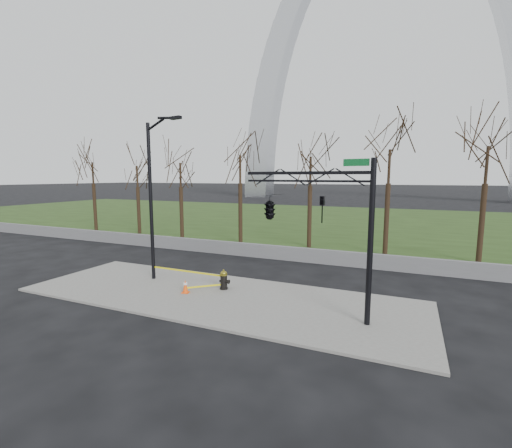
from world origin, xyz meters
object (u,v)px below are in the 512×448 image
at_px(fire_hydrant, 224,280).
at_px(traffic_signal_mast, 287,208).
at_px(traffic_cone, 185,286).
at_px(street_light, 153,190).

xyz_separation_m(fire_hydrant, traffic_signal_mast, (3.43, -1.04, 3.61)).
bearing_deg(traffic_signal_mast, fire_hydrant, 170.16).
bearing_deg(fire_hydrant, traffic_cone, -132.49).
xyz_separation_m(fire_hydrant, street_light, (-3.99, 0.03, 4.16)).
distance_m(traffic_cone, traffic_signal_mast, 6.07).
relative_size(fire_hydrant, traffic_cone, 1.54).
height_order(traffic_cone, street_light, street_light).
bearing_deg(street_light, fire_hydrant, 10.61).
relative_size(street_light, traffic_signal_mast, 1.37).
height_order(traffic_cone, traffic_signal_mast, traffic_signal_mast).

